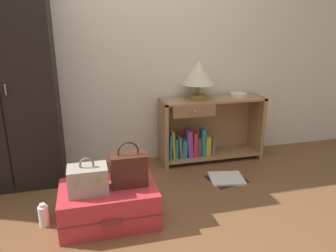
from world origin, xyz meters
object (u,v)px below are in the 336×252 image
object	(u,v)px
bookshelf	(206,131)
bottle	(44,216)
bowl	(238,95)
handbag	(129,169)
wardrobe	(5,85)
table_lamp	(198,74)
open_book_on_floor	(226,178)
suitcase_large	(109,204)
train_case	(88,179)

from	to	relation	value
bookshelf	bottle	distance (m)	1.83
bookshelf	bottle	world-z (taller)	bookshelf
bowl	handbag	world-z (taller)	bowl
wardrobe	table_lamp	world-z (taller)	wardrobe
open_book_on_floor	bottle	bearing A→B (deg)	-167.91
bookshelf	bowl	size ratio (longest dim) A/B	6.17
wardrobe	open_book_on_floor	bearing A→B (deg)	-13.15
bowl	wardrobe	bearing A→B (deg)	-177.94
bowl	bottle	size ratio (longest dim) A/B	1.01
handbag	bowl	bearing A→B (deg)	35.11
bookshelf	suitcase_large	bearing A→B (deg)	-140.52
bowl	bookshelf	bearing A→B (deg)	-179.01
table_lamp	suitcase_large	bearing A→B (deg)	-137.87
suitcase_large	bottle	bearing A→B (deg)	173.61
open_book_on_floor	bowl	bearing A→B (deg)	57.67
table_lamp	bowl	distance (m)	0.52
suitcase_large	bookshelf	bearing A→B (deg)	39.48
wardrobe	bookshelf	xyz separation A→B (m)	(1.89, 0.07, -0.60)
table_lamp	open_book_on_floor	size ratio (longest dim) A/B	1.01
train_case	bowl	bearing A→B (deg)	30.91
handbag	bottle	xyz separation A→B (m)	(-0.63, 0.05, -0.32)
suitcase_large	open_book_on_floor	world-z (taller)	suitcase_large
table_lamp	train_case	xyz separation A→B (m)	(-1.15, -0.95, -0.56)
open_book_on_floor	handbag	bearing A→B (deg)	-158.00
handbag	wardrobe	bearing A→B (deg)	137.89
bottle	suitcase_large	bearing A→B (deg)	-6.39
train_case	handbag	bearing A→B (deg)	7.82
handbag	open_book_on_floor	world-z (taller)	handbag
suitcase_large	bottle	distance (m)	0.48
bowl	train_case	bearing A→B (deg)	-149.09
bowl	handbag	xyz separation A→B (m)	(-1.32, -0.93, -0.29)
wardrobe	open_book_on_floor	xyz separation A→B (m)	(1.92, -0.45, -0.92)
train_case	table_lamp	bearing A→B (deg)	39.69
table_lamp	train_case	size ratio (longest dim) A/B	1.42
wardrobe	suitcase_large	world-z (taller)	wardrobe
bowl	open_book_on_floor	bearing A→B (deg)	-122.33
bookshelf	open_book_on_floor	xyz separation A→B (m)	(0.02, -0.52, -0.32)
bookshelf	suitcase_large	world-z (taller)	bookshelf
train_case	bottle	size ratio (longest dim) A/B	1.55
bookshelf	wardrobe	bearing A→B (deg)	-177.74
table_lamp	bottle	world-z (taller)	table_lamp
train_case	handbag	world-z (taller)	handbag
bowl	handbag	size ratio (longest dim) A/B	0.53
wardrobe	handbag	xyz separation A→B (m)	(0.93, -0.84, -0.52)
handbag	bookshelf	bearing A→B (deg)	43.79
table_lamp	train_case	distance (m)	1.60
bowl	open_book_on_floor	world-z (taller)	bowl
handbag	open_book_on_floor	distance (m)	1.13
handbag	bottle	size ratio (longest dim) A/B	1.92
table_lamp	open_book_on_floor	distance (m)	1.07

